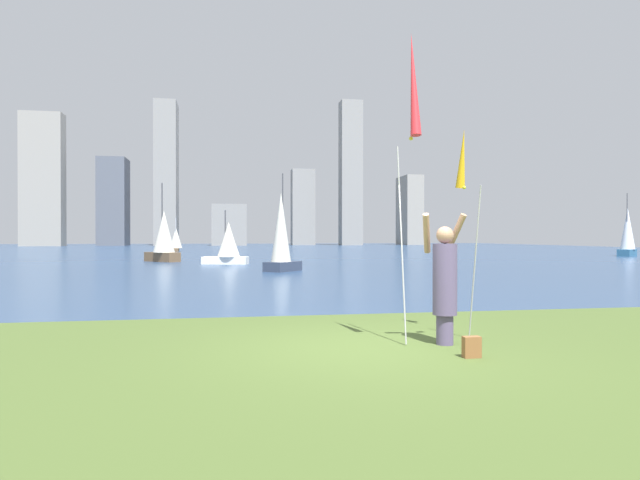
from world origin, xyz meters
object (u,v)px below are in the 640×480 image
Objects in this scene: kite_flag_right at (463,164)px; sailboat_3 at (164,237)px; person at (445,280)px; kite_flag_left at (413,91)px; sailboat_2 at (176,239)px; bag at (472,347)px; sailboat_4 at (228,244)px; sailboat_6 at (627,234)px; sailboat_0 at (281,236)px.

sailboat_3 is at bearing 105.52° from kite_flag_right.
kite_flag_left is at bearing -164.27° from person.
kite_flag_left is 1.26× the size of sailboat_2.
bag is 0.09× the size of sailboat_4.
sailboat_6 is at bearing 38.88° from person.
bag is 0.06× the size of sailboat_3.
sailboat_3 is at bearing 102.81° from kite_flag_left.
person is 0.63× the size of sailboat_4.
sailboat_4 reaches higher than person.
sailboat_4 is (5.53, -28.81, -0.17)m from sailboat_2.
kite_flag_left is at bearing -77.19° from sailboat_3.
sailboat_6 is at bearing 47.65° from kite_flag_right.
kite_flag_left is at bearing -89.75° from sailboat_0.
bag is at bearing -46.96° from kite_flag_left.
sailboat_2 reaches higher than sailboat_4.
person is at bearing -80.87° from sailboat_2.
sailboat_0 is at bearing 83.41° from person.
sailboat_0 is 1.44× the size of sailboat_4.
kite_flag_right is (0.62, 0.70, 1.89)m from person.
kite_flag_right is 3.26m from bag.
sailboat_2 is 24.82m from sailboat_3.
kite_flag_left is 30.62m from sailboat_3.
sailboat_4 is at bearing -79.14° from sailboat_2.
sailboat_6 is at bearing 47.33° from kite_flag_left.
sailboat_0 is 7.74m from sailboat_4.
bag is (0.00, -0.94, -0.86)m from person.
kite_flag_left is 0.90× the size of sailboat_3.
sailboat_4 is at bearing 98.76° from kite_flag_right.
sailboat_0 is (-0.08, 18.44, -2.12)m from kite_flag_left.
sailboat_2 is at bearing 98.98° from bag.
bag is 45.70m from sailboat_6.
sailboat_6 is at bearing -28.34° from sailboat_2.
sailboat_2 is at bearing 93.10° from sailboat_3.
sailboat_0 reaches higher than sailboat_2.
person is 2.11m from kite_flag_right.
person is 0.59× the size of kite_flag_right.
sailboat_2 reaches higher than bag.
sailboat_3 is at bearing 136.09° from sailboat_4.
kite_flag_left is 55.22m from sailboat_2.
person is 25.67m from sailboat_4.
bag is at bearing -76.36° from sailboat_3.
kite_flag_right is at bearing -81.24° from sailboat_4.
sailboat_6 reaches higher than sailboat_3.
sailboat_4 is 34.38m from sailboat_6.
kite_flag_right is at bearing 69.54° from bag.
person is at bearing 90.15° from bag.
sailboat_4 is at bearing 96.91° from bag.
sailboat_2 is at bearing 90.35° from person.
kite_flag_right is at bearing 39.91° from person.
sailboat_2 is (-8.11, 54.56, -2.46)m from kite_flag_left.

